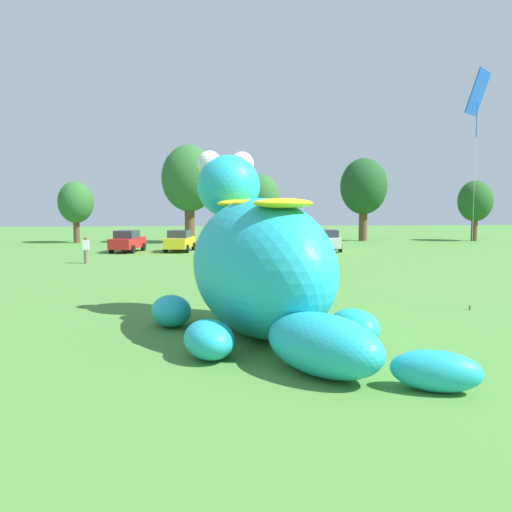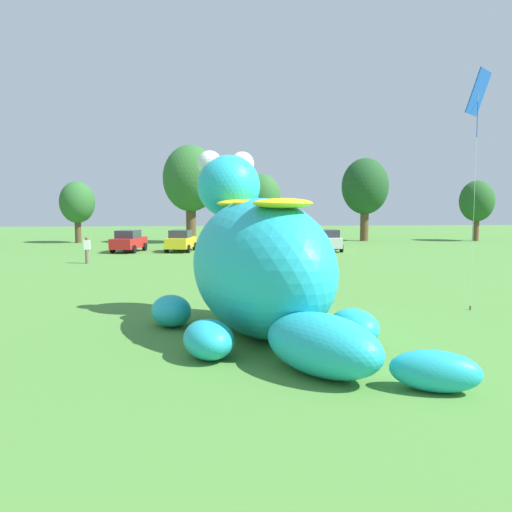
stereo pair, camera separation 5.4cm
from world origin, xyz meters
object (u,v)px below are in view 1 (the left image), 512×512
at_px(car_yellow, 180,241).
at_px(car_green, 276,240).
at_px(spectator_near_inflatable, 307,253).
at_px(giant_inflatable_creature, 260,265).
at_px(car_red, 127,241).
at_px(car_orange, 232,240).
at_px(spectator_mid_field, 86,250).
at_px(tethered_flying_kite, 478,96).
at_px(car_white, 328,240).
at_px(spectator_by_cars, 286,251).

height_order(car_yellow, car_green, same).
distance_m(car_green, spectator_near_inflatable, 11.99).
distance_m(giant_inflatable_creature, car_red, 29.26).
distance_m(car_orange, spectator_mid_field, 13.42).
height_order(car_red, tethered_flying_kite, tethered_flying_kite).
relative_size(car_white, tethered_flying_kite, 0.52).
xyz_separation_m(giant_inflatable_creature, tethered_flying_kite, (7.75, 2.92, 5.37)).
xyz_separation_m(car_orange, spectator_mid_field, (-9.67, -9.30, -0.01)).
relative_size(giant_inflatable_creature, spectator_mid_field, 5.85).
bearing_deg(giant_inflatable_creature, spectator_mid_field, 114.65).
bearing_deg(car_yellow, car_green, 1.71).
relative_size(car_orange, car_white, 0.99).
bearing_deg(spectator_by_cars, car_red, 136.25).
relative_size(car_orange, spectator_near_inflatable, 2.47).
height_order(car_orange, spectator_by_cars, car_orange).
bearing_deg(tethered_flying_kite, car_yellow, 114.11).
xyz_separation_m(car_red, spectator_by_cars, (11.05, -10.58, -0.01)).
relative_size(giant_inflatable_creature, car_green, 2.31).
xyz_separation_m(car_yellow, car_green, (7.79, 0.23, 0.00)).
bearing_deg(giant_inflatable_creature, spectator_near_inflatable, 74.83).
bearing_deg(spectator_near_inflatable, giant_inflatable_creature, -105.17).
relative_size(giant_inflatable_creature, tethered_flying_kite, 1.22).
bearing_deg(spectator_mid_field, car_green, 33.26).
bearing_deg(car_yellow, spectator_near_inflatable, -55.58).
relative_size(spectator_near_inflatable, spectator_mid_field, 1.00).
height_order(car_orange, spectator_near_inflatable, car_orange).
relative_size(car_green, spectator_near_inflatable, 2.54).
xyz_separation_m(car_green, tethered_flying_kite, (3.55, -25.57, 6.52)).
bearing_deg(spectator_mid_field, spectator_by_cars, -9.78).
bearing_deg(spectator_by_cars, tethered_flying_kite, -73.43).
bearing_deg(spectator_near_inflatable, car_orange, 107.11).
bearing_deg(car_yellow, spectator_by_cars, -56.77).
height_order(spectator_mid_field, tethered_flying_kite, tethered_flying_kite).
relative_size(car_red, spectator_near_inflatable, 2.55).
distance_m(spectator_near_inflatable, spectator_by_cars, 1.58).
bearing_deg(spectator_by_cars, spectator_near_inflatable, -45.93).
bearing_deg(giant_inflatable_creature, car_orange, 88.82).
xyz_separation_m(car_red, spectator_mid_field, (-1.40, -8.43, -0.01)).
bearing_deg(car_green, car_orange, 170.66).
xyz_separation_m(giant_inflatable_creature, spectator_mid_field, (-9.08, 19.78, -1.16)).
distance_m(giant_inflatable_creature, car_orange, 29.11).
xyz_separation_m(giant_inflatable_creature, spectator_by_cars, (3.37, 17.63, -1.16)).
distance_m(giant_inflatable_creature, spectator_mid_field, 21.79).
distance_m(car_yellow, spectator_by_cars, 12.70).
distance_m(spectator_near_inflatable, tethered_flying_kite, 15.42).
relative_size(car_yellow, tethered_flying_kite, 0.53).
bearing_deg(car_orange, spectator_mid_field, -136.12).
xyz_separation_m(car_orange, car_green, (3.61, -0.59, 0.00)).
distance_m(car_white, spectator_mid_field, 19.10).
bearing_deg(car_red, car_green, 1.32).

